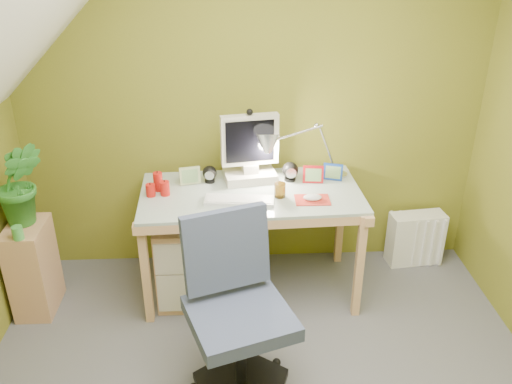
{
  "coord_description": "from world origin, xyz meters",
  "views": [
    {
      "loc": [
        -0.15,
        -1.96,
        2.33
      ],
      "look_at": [
        0.0,
        1.0,
        0.85
      ],
      "focal_mm": 38.0,
      "sensor_mm": 36.0,
      "label": 1
    }
  ],
  "objects_px": {
    "desk": "(251,242)",
    "radiator": "(415,238)",
    "desk_lamp": "(318,138)",
    "task_chair": "(240,314)",
    "potted_plant": "(20,183)",
    "monitor": "(250,148)",
    "side_ledge": "(33,268)"
  },
  "relations": [
    {
      "from": "desk_lamp",
      "to": "potted_plant",
      "type": "xyz_separation_m",
      "value": [
        -1.87,
        -0.27,
        -0.16
      ]
    },
    {
      "from": "side_ledge",
      "to": "radiator",
      "type": "relative_size",
      "value": 1.56
    },
    {
      "from": "desk_lamp",
      "to": "monitor",
      "type": "bearing_deg",
      "value": -172.85
    },
    {
      "from": "monitor",
      "to": "desk_lamp",
      "type": "relative_size",
      "value": 0.8
    },
    {
      "from": "desk",
      "to": "task_chair",
      "type": "bearing_deg",
      "value": -98.47
    },
    {
      "from": "radiator",
      "to": "potted_plant",
      "type": "bearing_deg",
      "value": -178.6
    },
    {
      "from": "desk_lamp",
      "to": "potted_plant",
      "type": "bearing_deg",
      "value": -164.58
    },
    {
      "from": "desk_lamp",
      "to": "side_ledge",
      "type": "relative_size",
      "value": 0.93
    },
    {
      "from": "desk_lamp",
      "to": "task_chair",
      "type": "relative_size",
      "value": 0.56
    },
    {
      "from": "task_chair",
      "to": "desk",
      "type": "bearing_deg",
      "value": 64.95
    },
    {
      "from": "side_ledge",
      "to": "desk_lamp",
      "type": "bearing_deg",
      "value": 9.72
    },
    {
      "from": "side_ledge",
      "to": "task_chair",
      "type": "relative_size",
      "value": 0.6
    },
    {
      "from": "task_chair",
      "to": "radiator",
      "type": "bearing_deg",
      "value": 22.78
    },
    {
      "from": "monitor",
      "to": "side_ledge",
      "type": "bearing_deg",
      "value": -176.42
    },
    {
      "from": "desk",
      "to": "desk_lamp",
      "type": "relative_size",
      "value": 2.43
    },
    {
      "from": "monitor",
      "to": "side_ledge",
      "type": "xyz_separation_m",
      "value": [
        -1.43,
        -0.32,
        -0.68
      ]
    },
    {
      "from": "desk",
      "to": "radiator",
      "type": "distance_m",
      "value": 1.29
    },
    {
      "from": "desk",
      "to": "side_ledge",
      "type": "distance_m",
      "value": 1.44
    },
    {
      "from": "desk",
      "to": "potted_plant",
      "type": "distance_m",
      "value": 1.51
    },
    {
      "from": "desk",
      "to": "task_chair",
      "type": "distance_m",
      "value": 0.94
    },
    {
      "from": "potted_plant",
      "to": "side_ledge",
      "type": "bearing_deg",
      "value": -101.53
    },
    {
      "from": "desk",
      "to": "task_chair",
      "type": "height_order",
      "value": "task_chair"
    },
    {
      "from": "task_chair",
      "to": "radiator",
      "type": "relative_size",
      "value": 2.58
    },
    {
      "from": "side_ledge",
      "to": "task_chair",
      "type": "bearing_deg",
      "value": -30.46
    },
    {
      "from": "desk",
      "to": "potted_plant",
      "type": "relative_size",
      "value": 2.61
    },
    {
      "from": "potted_plant",
      "to": "task_chair",
      "type": "bearing_deg",
      "value": -32.23
    },
    {
      "from": "monitor",
      "to": "task_chair",
      "type": "bearing_deg",
      "value": -104.1
    },
    {
      "from": "potted_plant",
      "to": "task_chair",
      "type": "height_order",
      "value": "potted_plant"
    },
    {
      "from": "potted_plant",
      "to": "task_chair",
      "type": "xyz_separation_m",
      "value": [
        1.32,
        -0.83,
        -0.38
      ]
    },
    {
      "from": "monitor",
      "to": "radiator",
      "type": "xyz_separation_m",
      "value": [
        1.25,
        0.1,
        -0.8
      ]
    },
    {
      "from": "potted_plant",
      "to": "desk_lamp",
      "type": "bearing_deg",
      "value": 8.27
    },
    {
      "from": "desk",
      "to": "potted_plant",
      "type": "bearing_deg",
      "value": -178.82
    }
  ]
}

